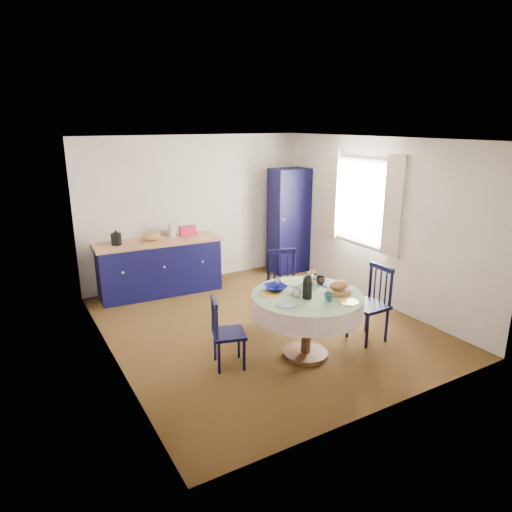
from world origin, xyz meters
The scene contains 17 objects.
floor centered at (0.00, 0.00, 0.00)m, with size 4.50×4.50×0.00m, color black.
ceiling centered at (0.00, 0.00, 2.50)m, with size 4.50×4.50×0.00m, color white.
wall_back centered at (0.00, 2.25, 1.25)m, with size 4.00×0.02×2.50m, color beige.
wall_left centered at (-2.00, 0.00, 1.25)m, with size 0.02×4.50×2.50m, color beige.
wall_right centered at (2.00, 0.00, 1.25)m, with size 0.02×4.50×2.50m, color beige.
window centered at (1.95, 0.30, 1.52)m, with size 0.10×1.74×1.45m.
kitchen_counter centered at (-0.81, 1.90, 0.46)m, with size 2.01×0.74×1.12m.
pantry_cabinet centered at (1.66, 1.85, 0.95)m, with size 0.68×0.50×1.90m.
dining_table centered at (0.02, -1.00, 0.66)m, with size 1.30×1.30×1.07m.
chair_left centered at (-0.92, -0.74, 0.42)m, with size 0.44×0.46×0.83m.
chair_far centered at (0.30, -0.07, 0.52)m, with size 0.56×0.54×1.02m.
chair_right centered at (0.98, -1.04, 0.49)m, with size 0.42×0.44×0.98m.
mug_a centered at (-0.14, -0.99, 0.83)m, with size 0.12×0.12×0.10m, color silver.
mug_b centered at (0.08, -1.29, 0.83)m, with size 0.10×0.10×0.09m, color #29606A.
mug_c centered at (0.36, -0.79, 0.83)m, with size 0.11×0.11×0.09m, color black.
mug_d centered at (-0.15, -0.60, 0.83)m, with size 0.09×0.09×0.09m, color silver.
cobalt_bowl centered at (-0.25, -0.70, 0.82)m, with size 0.27×0.27×0.07m, color navy.
Camera 1 is at (-2.97, -4.97, 2.71)m, focal length 32.00 mm.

